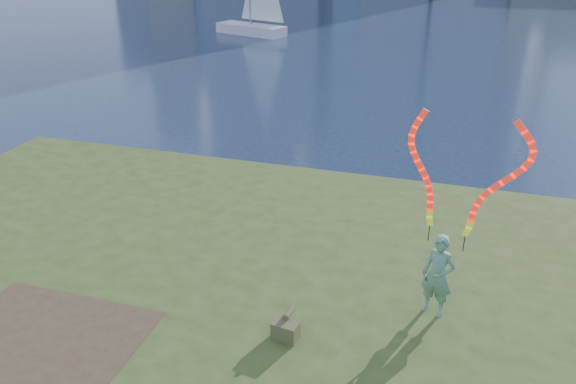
% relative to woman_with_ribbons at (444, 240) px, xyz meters
% --- Properties ---
extents(ground, '(320.00, 320.00, 0.00)m').
position_rel_woman_with_ribbons_xyz_m(ground, '(-3.89, 0.27, -2.24)').
color(ground, '#1B2944').
rests_on(ground, ground).
extents(grassy_knoll, '(20.00, 18.00, 0.80)m').
position_rel_woman_with_ribbons_xyz_m(grassy_knoll, '(-3.89, -2.03, -1.90)').
color(grassy_knoll, '#3A4A1A').
rests_on(grassy_knoll, ground).
extents(dirt_patch, '(3.20, 3.00, 0.02)m').
position_rel_woman_with_ribbons_xyz_m(dirt_patch, '(-6.09, -2.93, -1.43)').
color(dirt_patch, '#47331E').
rests_on(dirt_patch, grassy_knoll).
extents(woman_with_ribbons, '(1.91, 0.68, 3.91)m').
position_rel_woman_with_ribbons_xyz_m(woman_with_ribbons, '(0.00, 0.00, 0.00)').
color(woman_with_ribbons, '#1F6C37').
rests_on(woman_with_ribbons, grassy_knoll).
extents(canvas_bag, '(0.46, 0.52, 0.40)m').
position_rel_woman_with_ribbons_xyz_m(canvas_bag, '(-2.29, -1.42, -1.27)').
color(canvas_bag, '#4D4D27').
rests_on(canvas_bag, grassy_knoll).
extents(sailboat, '(5.50, 3.25, 8.36)m').
position_rel_woman_with_ribbons_xyz_m(sailboat, '(-14.33, 29.95, -0.80)').
color(sailboat, white).
rests_on(sailboat, ground).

